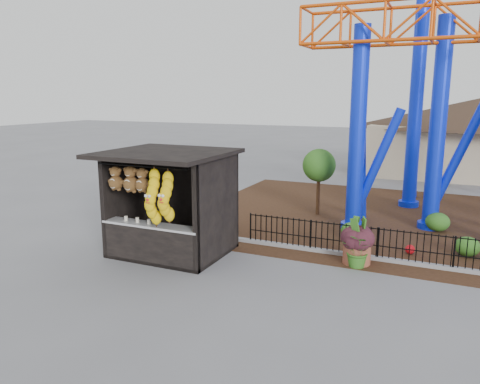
% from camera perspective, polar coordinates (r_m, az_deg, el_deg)
% --- Properties ---
extents(ground, '(120.00, 120.00, 0.00)m').
position_cam_1_polar(ground, '(12.24, 0.92, -10.88)').
color(ground, slate).
rests_on(ground, ground).
extents(mulch_bed, '(18.00, 12.00, 0.02)m').
position_cam_1_polar(mulch_bed, '(18.97, 22.17, -3.50)').
color(mulch_bed, '#331E11').
rests_on(mulch_bed, ground).
extents(curb, '(18.00, 0.18, 0.12)m').
position_cam_1_polar(curb, '(14.16, 21.23, -8.26)').
color(curb, gray).
rests_on(curb, ground).
extents(prize_booth, '(3.50, 3.40, 3.12)m').
position_cam_1_polar(prize_booth, '(13.91, -8.92, -1.64)').
color(prize_booth, black).
rests_on(prize_booth, ground).
extents(picket_fence, '(12.20, 0.06, 1.00)m').
position_cam_1_polar(picket_fence, '(14.02, 25.06, -6.88)').
color(picket_fence, black).
rests_on(picket_fence, ground).
extents(terracotta_planter, '(0.83, 0.83, 0.64)m').
position_cam_1_polar(terracotta_planter, '(13.76, 14.04, -7.22)').
color(terracotta_planter, brown).
rests_on(terracotta_planter, ground).
extents(planter_foliage, '(0.70, 0.70, 0.64)m').
position_cam_1_polar(planter_foliage, '(13.57, 14.17, -4.66)').
color(planter_foliage, '#36151E').
rests_on(planter_foliage, terracotta_planter).
extents(potted_plant, '(1.11, 1.04, 0.97)m').
position_cam_1_polar(potted_plant, '(13.43, 14.29, -6.95)').
color(potted_plant, '#33601C').
rests_on(potted_plant, ground).
extents(landscaping, '(7.19, 3.51, 0.66)m').
position_cam_1_polar(landscaping, '(16.49, 24.23, -4.87)').
color(landscaping, '#2D601C').
rests_on(landscaping, mulch_bed).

